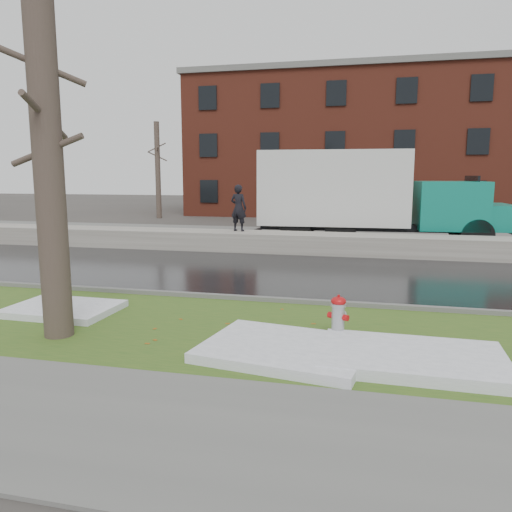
% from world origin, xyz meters
% --- Properties ---
extents(ground, '(120.00, 120.00, 0.00)m').
position_xyz_m(ground, '(0.00, 0.00, 0.00)').
color(ground, '#47423D').
rests_on(ground, ground).
extents(verge, '(60.00, 4.50, 0.04)m').
position_xyz_m(verge, '(0.00, -1.25, 0.02)').
color(verge, '#2F531B').
rests_on(verge, ground).
extents(sidewalk, '(60.00, 3.00, 0.05)m').
position_xyz_m(sidewalk, '(0.00, -5.00, 0.03)').
color(sidewalk, slate).
rests_on(sidewalk, ground).
extents(road, '(60.00, 7.00, 0.03)m').
position_xyz_m(road, '(0.00, 4.50, 0.01)').
color(road, black).
rests_on(road, ground).
extents(parking_lot, '(60.00, 9.00, 0.03)m').
position_xyz_m(parking_lot, '(0.00, 13.00, 0.01)').
color(parking_lot, slate).
rests_on(parking_lot, ground).
extents(curb, '(60.00, 0.15, 0.14)m').
position_xyz_m(curb, '(0.00, 1.00, 0.07)').
color(curb, slate).
rests_on(curb, ground).
extents(snowbank, '(60.00, 1.60, 0.75)m').
position_xyz_m(snowbank, '(0.00, 8.70, 0.38)').
color(snowbank, '#AAA59B').
rests_on(snowbank, ground).
extents(brick_building, '(26.00, 12.00, 10.00)m').
position_xyz_m(brick_building, '(2.00, 30.00, 5.00)').
color(brick_building, maroon).
rests_on(brick_building, ground).
extents(bg_tree_left, '(1.40, 1.62, 6.50)m').
position_xyz_m(bg_tree_left, '(-12.00, 22.00, 3.33)').
color(bg_tree_left, brown).
rests_on(bg_tree_left, ground).
extents(bg_tree_center, '(1.40, 1.62, 6.50)m').
position_xyz_m(bg_tree_center, '(-6.00, 26.00, 3.33)').
color(bg_tree_center, brown).
rests_on(bg_tree_center, ground).
extents(fire_hydrant, '(0.40, 0.38, 0.81)m').
position_xyz_m(fire_hydrant, '(1.95, -1.34, 0.47)').
color(fire_hydrant, '#A6A8AE').
rests_on(fire_hydrant, verge).
extents(tree, '(1.34, 1.59, 6.46)m').
position_xyz_m(tree, '(-3.03, -2.31, 3.29)').
color(tree, brown).
rests_on(tree, verge).
extents(box_truck, '(11.91, 3.25, 3.95)m').
position_xyz_m(box_truck, '(2.03, 11.70, 2.09)').
color(box_truck, black).
rests_on(box_truck, ground).
extents(worker, '(0.74, 0.56, 1.83)m').
position_xyz_m(worker, '(-2.70, 8.90, 1.66)').
color(worker, black).
rests_on(worker, snowbank).
extents(snow_patch_near, '(2.88, 2.39, 0.16)m').
position_xyz_m(snow_patch_near, '(1.16, -2.30, 0.12)').
color(snow_patch_near, white).
rests_on(snow_patch_near, verge).
extents(snow_patch_far, '(2.23, 1.64, 0.14)m').
position_xyz_m(snow_patch_far, '(-3.89, -0.91, 0.11)').
color(snow_patch_far, white).
rests_on(snow_patch_far, verge).
extents(snow_patch_side, '(2.84, 1.87, 0.18)m').
position_xyz_m(snow_patch_side, '(3.15, -2.28, 0.13)').
color(snow_patch_side, white).
rests_on(snow_patch_side, verge).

